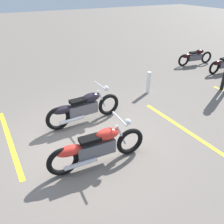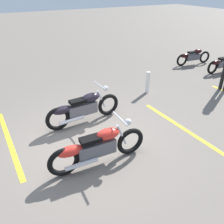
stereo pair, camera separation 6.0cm
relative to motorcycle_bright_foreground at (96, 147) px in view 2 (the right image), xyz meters
The scene contains 8 objects.
ground_plane 1.01m from the motorcycle_bright_foreground, 80.20° to the left, with size 60.00×60.00×0.00m, color slate.
motorcycle_bright_foreground is the anchor object (origin of this frame).
motorcycle_dark_foreground 1.80m from the motorcycle_bright_foreground, 77.71° to the left, with size 2.23×0.62×1.04m.
motorcycle_row_right 7.95m from the motorcycle_bright_foreground, 20.77° to the left, with size 1.94×0.25×0.73m.
motorcycle_row_far_right 8.18m from the motorcycle_bright_foreground, 30.97° to the left, with size 1.90×0.36×0.72m.
bollard_post 4.09m from the motorcycle_bright_foreground, 38.87° to the left, with size 0.14×0.14×0.78m, color white.
parking_stripe_near 2.46m from the motorcycle_bright_foreground, 131.80° to the left, with size 3.20×0.12×0.01m, color yellow.
parking_stripe_mid 2.73m from the motorcycle_bright_foreground, ahead, with size 3.20×0.12×0.01m, color yellow.
Camera 2 is at (-1.69, -4.46, 3.52)m, focal length 37.02 mm.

